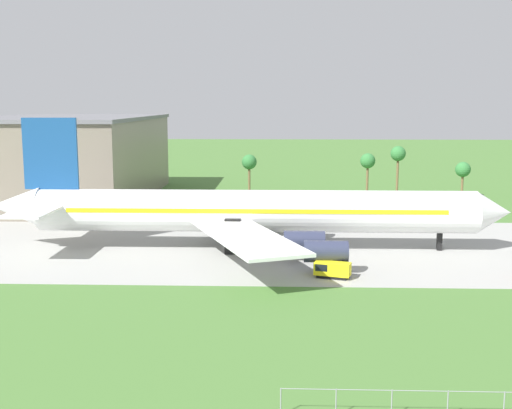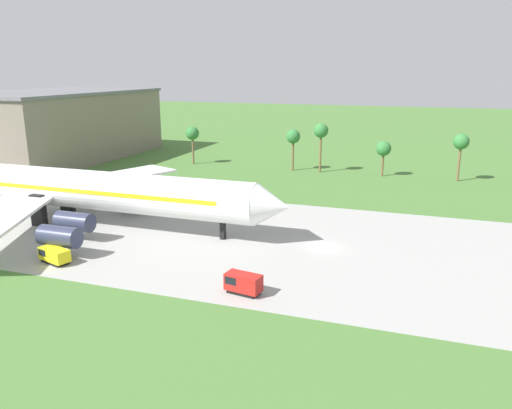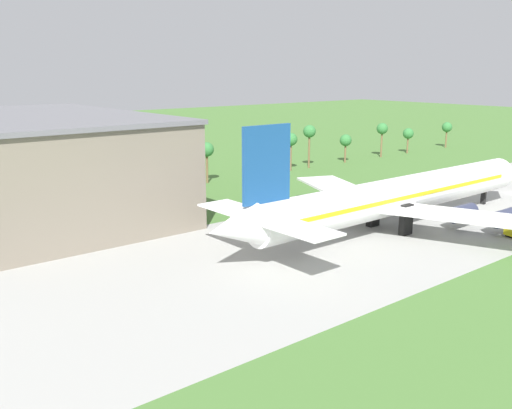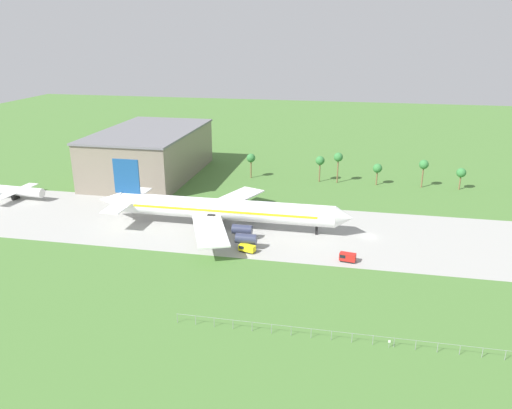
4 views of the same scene
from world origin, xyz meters
The scene contains 4 objects.
jet_airliner centered at (-45.07, -1.29, 5.93)m, with size 80.55×54.84×20.23m.
fuel_truck centered at (-33.40, -17.64, 1.12)m, with size 4.99×3.25×2.04m.
terminal_building centered at (-89.38, 49.93, 9.69)m, with size 36.72×61.20×19.36m.
palm_tree_row centered at (5.27, 54.56, 8.07)m, with size 108.51×3.60×12.35m.
Camera 1 is at (-40.21, -98.67, 22.50)m, focal length 45.00 mm.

